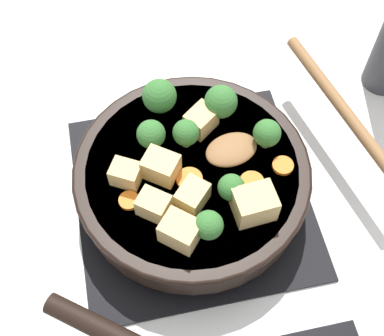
% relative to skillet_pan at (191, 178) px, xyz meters
% --- Properties ---
extents(ground_plane, '(2.40, 2.40, 0.00)m').
position_rel_skillet_pan_xyz_m(ground_plane, '(-0.00, -0.00, -0.05)').
color(ground_plane, silver).
extents(front_burner_grate, '(0.31, 0.31, 0.03)m').
position_rel_skillet_pan_xyz_m(front_burner_grate, '(-0.00, -0.00, -0.04)').
color(front_burner_grate, black).
rests_on(front_burner_grate, ground_plane).
extents(skillet_pan, '(0.35, 0.38, 0.05)m').
position_rel_skillet_pan_xyz_m(skillet_pan, '(0.00, 0.00, 0.00)').
color(skillet_pan, black).
rests_on(skillet_pan, front_burner_grate).
extents(wooden_spoon, '(0.23, 0.25, 0.02)m').
position_rel_skillet_pan_xyz_m(wooden_spoon, '(-0.15, -0.04, 0.03)').
color(wooden_spoon, olive).
rests_on(wooden_spoon, skillet_pan).
extents(tofu_cube_center_large, '(0.05, 0.04, 0.04)m').
position_rel_skillet_pan_xyz_m(tofu_cube_center_large, '(-0.06, 0.07, 0.04)').
color(tofu_cube_center_large, '#DBB770').
rests_on(tofu_cube_center_large, skillet_pan).
extents(tofu_cube_near_handle, '(0.05, 0.05, 0.03)m').
position_rel_skillet_pan_xyz_m(tofu_cube_near_handle, '(0.04, -0.00, 0.04)').
color(tofu_cube_near_handle, '#DBB770').
rests_on(tofu_cube_near_handle, skillet_pan).
extents(tofu_cube_east_chunk, '(0.04, 0.04, 0.03)m').
position_rel_skillet_pan_xyz_m(tofu_cube_east_chunk, '(0.08, 0.00, 0.04)').
color(tofu_cube_east_chunk, '#DBB770').
rests_on(tofu_cube_east_chunk, skillet_pan).
extents(tofu_cube_west_chunk, '(0.05, 0.05, 0.03)m').
position_rel_skillet_pan_xyz_m(tofu_cube_west_chunk, '(0.03, 0.09, 0.04)').
color(tofu_cube_west_chunk, '#DBB770').
rests_on(tofu_cube_west_chunk, skillet_pan).
extents(tofu_cube_back_piece, '(0.05, 0.05, 0.03)m').
position_rel_skillet_pan_xyz_m(tofu_cube_back_piece, '(-0.03, -0.06, 0.04)').
color(tofu_cube_back_piece, '#DBB770').
rests_on(tofu_cube_back_piece, skillet_pan).
extents(tofu_cube_front_piece, '(0.05, 0.04, 0.03)m').
position_rel_skillet_pan_xyz_m(tofu_cube_front_piece, '(0.05, 0.05, 0.04)').
color(tofu_cube_front_piece, '#DBB770').
rests_on(tofu_cube_front_piece, skillet_pan).
extents(tofu_cube_mid_small, '(0.05, 0.05, 0.03)m').
position_rel_skillet_pan_xyz_m(tofu_cube_mid_small, '(0.01, 0.04, 0.04)').
color(tofu_cube_mid_small, '#DBB770').
rests_on(tofu_cube_mid_small, skillet_pan).
extents(broccoli_floret_near_spoon, '(0.03, 0.03, 0.04)m').
position_rel_skillet_pan_xyz_m(broccoli_floret_near_spoon, '(-0.04, 0.05, 0.05)').
color(broccoli_floret_near_spoon, '#709956').
rests_on(broccoli_floret_near_spoon, skillet_pan).
extents(broccoli_floret_center_top, '(0.04, 0.04, 0.04)m').
position_rel_skillet_pan_xyz_m(broccoli_floret_center_top, '(0.04, -0.04, 0.05)').
color(broccoli_floret_center_top, '#709956').
rests_on(broccoli_floret_center_top, skillet_pan).
extents(broccoli_floret_east_rim, '(0.04, 0.04, 0.04)m').
position_rel_skillet_pan_xyz_m(broccoli_floret_east_rim, '(-0.10, -0.02, 0.05)').
color(broccoli_floret_east_rim, '#709956').
rests_on(broccoli_floret_east_rim, skillet_pan).
extents(broccoli_floret_west_rim, '(0.04, 0.04, 0.05)m').
position_rel_skillet_pan_xyz_m(broccoli_floret_west_rim, '(0.02, -0.10, 0.05)').
color(broccoli_floret_west_rim, '#709956').
rests_on(broccoli_floret_west_rim, skillet_pan).
extents(broccoli_floret_north_edge, '(0.03, 0.03, 0.04)m').
position_rel_skillet_pan_xyz_m(broccoli_floret_north_edge, '(-0.00, -0.04, 0.05)').
color(broccoli_floret_north_edge, '#709956').
rests_on(broccoli_floret_north_edge, skillet_pan).
extents(broccoli_floret_south_cluster, '(0.03, 0.03, 0.04)m').
position_rel_skillet_pan_xyz_m(broccoli_floret_south_cluster, '(-0.00, 0.09, 0.05)').
color(broccoli_floret_south_cluster, '#709956').
rests_on(broccoli_floret_south_cluster, skillet_pan).
extents(broccoli_floret_mid_floret, '(0.04, 0.04, 0.05)m').
position_rel_skillet_pan_xyz_m(broccoli_floret_mid_floret, '(-0.05, -0.07, 0.05)').
color(broccoli_floret_mid_floret, '#709956').
rests_on(broccoli_floret_mid_floret, skillet_pan).
extents(carrot_slice_orange_thin, '(0.02, 0.02, 0.01)m').
position_rel_skillet_pan_xyz_m(carrot_slice_orange_thin, '(0.08, 0.03, 0.02)').
color(carrot_slice_orange_thin, orange).
rests_on(carrot_slice_orange_thin, skillet_pan).
extents(carrot_slice_near_center, '(0.03, 0.03, 0.01)m').
position_rel_skillet_pan_xyz_m(carrot_slice_near_center, '(-0.07, 0.03, 0.02)').
color(carrot_slice_near_center, orange).
rests_on(carrot_slice_near_center, skillet_pan).
extents(carrot_slice_edge_slice, '(0.03, 0.03, 0.01)m').
position_rel_skillet_pan_xyz_m(carrot_slice_edge_slice, '(-0.11, 0.02, 0.02)').
color(carrot_slice_edge_slice, orange).
rests_on(carrot_slice_edge_slice, skillet_pan).
extents(carrot_slice_under_broccoli, '(0.03, 0.03, 0.01)m').
position_rel_skillet_pan_xyz_m(carrot_slice_under_broccoli, '(0.01, 0.01, 0.02)').
color(carrot_slice_under_broccoli, orange).
rests_on(carrot_slice_under_broccoli, skillet_pan).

